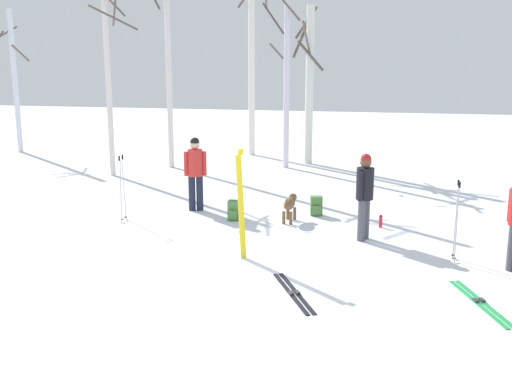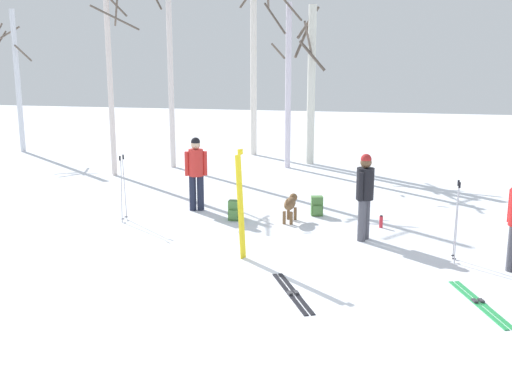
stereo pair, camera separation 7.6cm
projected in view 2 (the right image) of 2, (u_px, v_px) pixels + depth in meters
name	position (u px, v px, depth m)	size (l,w,h in m)	color
ground_plane	(211.00, 291.00, 9.57)	(60.00, 60.00, 0.00)	white
person_1	(196.00, 169.00, 14.27)	(0.50, 0.34, 1.72)	#1E2338
person_2	(365.00, 191.00, 11.99)	(0.34, 0.49, 1.72)	#4C4C56
dog	(290.00, 204.00, 13.44)	(0.27, 0.90, 0.57)	brown
ski_pair_planted_0	(241.00, 205.00, 10.85)	(0.14, 0.23, 1.99)	yellow
ski_pair_lying_0	(292.00, 293.00, 9.49)	(0.89, 1.61, 0.05)	black
ski_pair_lying_1	(479.00, 303.00, 9.10)	(0.73, 1.75, 0.05)	green
ski_poles_0	(456.00, 219.00, 10.80)	(0.07, 0.28, 1.45)	#B2B2BC
ski_poles_1	(123.00, 186.00, 13.38)	(0.07, 0.27, 1.46)	#B2B2BC
backpack_0	(235.00, 211.00, 13.59)	(0.26, 0.29, 0.44)	#4C7F3F
backpack_1	(317.00, 206.00, 13.98)	(0.30, 0.32, 0.44)	#4C7F3F
water_bottle_0	(381.00, 222.00, 13.03)	(0.08, 0.08, 0.26)	red
birch_tree_0	(17.00, 78.00, 22.39)	(1.22, 1.26, 5.11)	silver
birch_tree_1	(111.00, 80.00, 17.94)	(1.08, 1.41, 5.40)	silver
birch_tree_2	(169.00, 35.00, 18.99)	(1.28, 1.31, 7.91)	silver
birch_tree_3	(254.00, 56.00, 21.52)	(1.45, 1.54, 6.60)	silver
birch_tree_4	(288.00, 82.00, 19.21)	(1.46, 1.38, 5.16)	silver
birch_tree_5	(311.00, 82.00, 19.95)	(1.06, 1.06, 5.08)	silver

